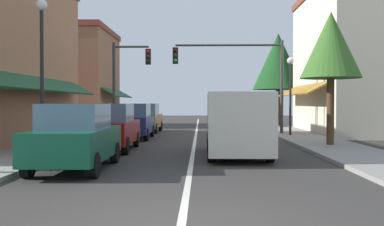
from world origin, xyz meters
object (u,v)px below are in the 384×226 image
object	(u,v)px
traffic_signal_mast_arm	(241,69)
street_lamp_right_mid	(290,82)
tree_right_near	(331,46)
parked_car_third_left	(133,121)
van_in_lane	(237,122)
parked_car_far_left	(145,118)
parked_car_nearest_left	(76,137)
street_lamp_left_near	(42,52)
tree_right_far	(278,62)
parked_car_second_left	(110,127)
traffic_signal_left_corner	(126,75)

from	to	relation	value
traffic_signal_mast_arm	street_lamp_right_mid	world-z (taller)	traffic_signal_mast_arm
tree_right_near	traffic_signal_mast_arm	bearing A→B (deg)	113.42
parked_car_third_left	traffic_signal_mast_arm	size ratio (longest dim) A/B	0.67
tree_right_near	van_in_lane	bearing A→B (deg)	-143.96
tree_right_near	parked_car_third_left	bearing A→B (deg)	153.79
parked_car_far_left	parked_car_third_left	bearing A→B (deg)	-88.18
street_lamp_right_mid	traffic_signal_mast_arm	bearing A→B (deg)	150.86
parked_car_nearest_left	traffic_signal_mast_arm	xyz separation A→B (m)	(5.60, 12.97, 2.81)
street_lamp_left_near	tree_right_far	size ratio (longest dim) A/B	0.72
parked_car_second_left	tree_right_near	size ratio (longest dim) A/B	0.75
parked_car_third_left	street_lamp_right_mid	distance (m)	8.43
parked_car_third_left	street_lamp_left_near	world-z (taller)	street_lamp_left_near
parked_car_nearest_left	street_lamp_right_mid	distance (m)	14.26
traffic_signal_left_corner	street_lamp_right_mid	world-z (taller)	traffic_signal_left_corner
traffic_signal_mast_arm	traffic_signal_left_corner	world-z (taller)	traffic_signal_left_corner
parked_car_far_left	van_in_lane	bearing A→B (deg)	-67.86
parked_car_nearest_left	tree_right_near	bearing A→B (deg)	34.97
parked_car_far_left	traffic_signal_left_corner	distance (m)	3.11
parked_car_third_left	tree_right_far	xyz separation A→B (m)	(9.26, 11.61, 4.07)
parked_car_nearest_left	parked_car_third_left	bearing A→B (deg)	89.54
tree_right_far	van_in_lane	bearing A→B (deg)	-103.94
parked_car_third_left	traffic_signal_mast_arm	bearing A→B (deg)	24.13
street_lamp_right_mid	tree_right_far	distance (m)	10.65
street_lamp_left_near	parked_car_third_left	bearing A→B (deg)	77.54
van_in_lane	parked_car_nearest_left	bearing A→B (deg)	-144.12
traffic_signal_mast_arm	tree_right_near	world-z (taller)	tree_right_near
parked_car_nearest_left	tree_right_far	world-z (taller)	tree_right_far
street_lamp_left_near	street_lamp_right_mid	world-z (taller)	street_lamp_left_near
parked_car_third_left	street_lamp_left_near	size ratio (longest dim) A/B	0.80
van_in_lane	street_lamp_left_near	size ratio (longest dim) A/B	1.01
parked_car_second_left	street_lamp_left_near	bearing A→B (deg)	-126.17
street_lamp_right_mid	tree_right_near	size ratio (longest dim) A/B	0.77
traffic_signal_mast_arm	tree_right_far	xyz separation A→B (m)	(3.62, 9.02, 1.26)
van_in_lane	tree_right_near	bearing A→B (deg)	36.55
parked_car_third_left	traffic_signal_mast_arm	world-z (taller)	traffic_signal_mast_arm
traffic_signal_mast_arm	tree_right_far	size ratio (longest dim) A/B	0.87
traffic_signal_left_corner	street_lamp_left_near	world-z (taller)	traffic_signal_left_corner
van_in_lane	tree_right_far	xyz separation A→B (m)	(4.66, 18.75, 3.81)
parked_car_nearest_left	parked_car_second_left	world-z (taller)	same
parked_car_far_left	street_lamp_right_mid	size ratio (longest dim) A/B	0.98
traffic_signal_mast_arm	street_lamp_left_near	bearing A→B (deg)	-125.14
parked_car_nearest_left	parked_car_third_left	distance (m)	10.38
parked_car_second_left	traffic_signal_mast_arm	world-z (taller)	traffic_signal_mast_arm
van_in_lane	tree_right_near	world-z (taller)	tree_right_near
traffic_signal_left_corner	parked_car_second_left	bearing A→B (deg)	-84.09
parked_car_second_left	tree_right_far	bearing A→B (deg)	60.88
parked_car_far_left	parked_car_second_left	bearing A→B (deg)	-88.66
parked_car_second_left	parked_car_third_left	size ratio (longest dim) A/B	1.00
street_lamp_left_near	traffic_signal_left_corner	bearing A→B (deg)	86.14
traffic_signal_mast_arm	parked_car_third_left	bearing A→B (deg)	-155.33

